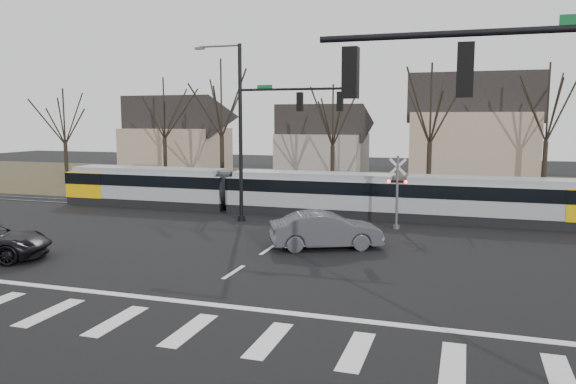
% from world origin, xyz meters
% --- Properties ---
extents(ground, '(140.00, 140.00, 0.00)m').
position_xyz_m(ground, '(0.00, 0.00, 0.00)').
color(ground, black).
extents(grass_verge, '(140.00, 28.00, 0.01)m').
position_xyz_m(grass_verge, '(0.00, 32.00, 0.01)').
color(grass_verge, '#38331E').
rests_on(grass_verge, ground).
extents(crosswalk, '(27.00, 2.60, 0.01)m').
position_xyz_m(crosswalk, '(0.00, -4.00, 0.01)').
color(crosswalk, silver).
rests_on(crosswalk, ground).
extents(stop_line, '(28.00, 0.35, 0.01)m').
position_xyz_m(stop_line, '(0.00, -1.80, 0.01)').
color(stop_line, silver).
rests_on(stop_line, ground).
extents(lane_dashes, '(0.18, 30.00, 0.01)m').
position_xyz_m(lane_dashes, '(0.00, 16.00, 0.01)').
color(lane_dashes, silver).
rests_on(lane_dashes, ground).
extents(rail_pair, '(90.00, 1.52, 0.06)m').
position_xyz_m(rail_pair, '(0.00, 15.80, 0.03)').
color(rail_pair, '#59595E').
rests_on(rail_pair, ground).
extents(tram, '(34.75, 2.58, 2.63)m').
position_xyz_m(tram, '(-0.76, 16.00, 1.44)').
color(tram, gray).
rests_on(tram, ground).
extents(sedan, '(5.73, 6.52, 1.70)m').
position_xyz_m(sedan, '(2.44, 7.13, 0.85)').
color(sedan, '#44444A').
rests_on(sedan, ground).
extents(signal_pole_near_right, '(6.72, 0.44, 8.00)m').
position_xyz_m(signal_pole_near_right, '(10.11, -6.00, 5.17)').
color(signal_pole_near_right, black).
rests_on(signal_pole_near_right, ground).
extents(signal_pole_far, '(9.28, 0.44, 10.20)m').
position_xyz_m(signal_pole_far, '(-2.41, 12.50, 5.70)').
color(signal_pole_far, black).
rests_on(signal_pole_far, ground).
extents(rail_crossing_signal, '(1.08, 0.36, 4.00)m').
position_xyz_m(rail_crossing_signal, '(5.00, 12.79, 1.89)').
color(rail_crossing_signal, '#59595B').
rests_on(rail_crossing_signal, ground).
extents(tree_row, '(59.20, 7.20, 10.00)m').
position_xyz_m(tree_row, '(2.00, 26.00, 5.00)').
color(tree_row, black).
rests_on(tree_row, ground).
extents(house_a, '(9.72, 8.64, 8.60)m').
position_xyz_m(house_a, '(-20.00, 34.00, 4.46)').
color(house_a, gray).
rests_on(house_a, ground).
extents(house_b, '(8.64, 7.56, 7.65)m').
position_xyz_m(house_b, '(-5.00, 36.00, 3.97)').
color(house_b, gray).
rests_on(house_b, ground).
extents(house_c, '(10.80, 8.64, 10.10)m').
position_xyz_m(house_c, '(9.00, 33.00, 5.23)').
color(house_c, gray).
rests_on(house_c, ground).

